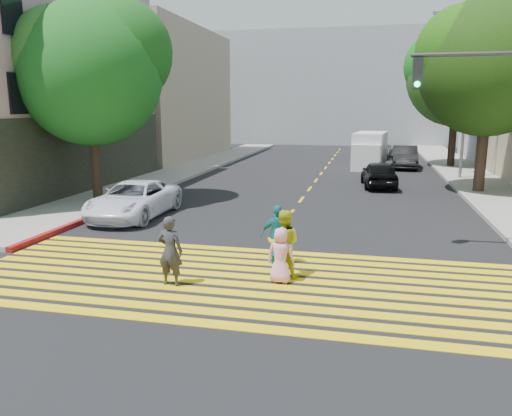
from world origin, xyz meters
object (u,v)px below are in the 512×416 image
(pedestrian_child, at_px, (281,255))
(white_sedan, at_px, (134,200))
(white_van, at_px, (369,151))
(tree_left, at_px, (92,66))
(dark_car_near, at_px, (379,174))
(tree_right_near, at_px, (492,59))
(pedestrian_woman, at_px, (283,244))
(pedestrian_extra, at_px, (278,235))
(silver_car, at_px, (378,149))
(tree_right_far, at_px, (459,71))
(dark_car_parked, at_px, (405,157))
(pedestrian_man, at_px, (170,251))

(pedestrian_child, distance_m, white_sedan, 8.66)
(pedestrian_child, xyz_separation_m, white_van, (1.86, 23.25, 0.46))
(tree_left, relative_size, dark_car_near, 2.10)
(tree_right_near, distance_m, pedestrian_woman, 16.20)
(pedestrian_extra, bearing_deg, silver_car, -110.99)
(tree_right_far, distance_m, dark_car_parked, 6.47)
(tree_right_near, xyz_separation_m, silver_car, (-4.48, 16.31, -5.41))
(pedestrian_man, xyz_separation_m, silver_car, (4.96, 31.07, -0.12))
(silver_car, bearing_deg, pedestrian_extra, 90.95)
(tree_right_near, height_order, pedestrian_man, tree_right_near)
(pedestrian_extra, distance_m, dark_car_near, 13.89)
(tree_right_near, xyz_separation_m, pedestrian_extra, (-7.35, -12.63, -5.33))
(tree_right_near, bearing_deg, pedestrian_extra, -120.18)
(tree_right_far, height_order, pedestrian_woman, tree_right_far)
(pedestrian_child, height_order, silver_car, silver_car)
(dark_car_parked, bearing_deg, pedestrian_extra, -99.93)
(pedestrian_man, xyz_separation_m, dark_car_near, (4.81, 15.75, -0.13))
(silver_car, relative_size, white_van, 0.93)
(pedestrian_man, distance_m, dark_car_parked, 25.32)
(dark_car_near, relative_size, silver_car, 0.84)
(pedestrian_woman, height_order, silver_car, pedestrian_woman)
(tree_right_near, height_order, white_sedan, tree_right_near)
(dark_car_parked, bearing_deg, dark_car_near, -100.04)
(pedestrian_extra, xyz_separation_m, silver_car, (2.87, 28.94, -0.08))
(white_sedan, bearing_deg, pedestrian_extra, -35.13)
(pedestrian_child, xyz_separation_m, pedestrian_extra, (-0.32, 1.38, 0.12))
(white_van, bearing_deg, tree_right_near, -55.02)
(tree_left, relative_size, pedestrian_woman, 5.09)
(tree_right_far, bearing_deg, pedestrian_woman, -106.82)
(tree_right_near, height_order, pedestrian_extra, tree_right_near)
(tree_left, relative_size, silver_car, 1.75)
(tree_left, height_order, silver_car, tree_left)
(tree_right_far, bearing_deg, tree_left, -134.60)
(tree_left, xyz_separation_m, white_van, (11.04, 15.35, -4.53))
(pedestrian_extra, relative_size, dark_car_near, 0.39)
(tree_right_near, xyz_separation_m, pedestrian_woman, (-7.04, -13.60, -5.28))
(dark_car_parked, xyz_separation_m, white_van, (-2.31, -0.45, 0.38))
(tree_left, relative_size, dark_car_parked, 1.87)
(pedestrian_extra, bearing_deg, white_sedan, -50.23)
(dark_car_parked, relative_size, white_van, 0.87)
(pedestrian_extra, relative_size, white_sedan, 0.33)
(tree_right_far, relative_size, white_van, 1.83)
(pedestrian_extra, distance_m, white_van, 21.99)
(pedestrian_child, xyz_separation_m, white_sedan, (-6.52, 5.70, 0.00))
(white_sedan, bearing_deg, pedestrian_child, -41.41)
(tree_right_near, bearing_deg, pedestrian_woman, -117.38)
(pedestrian_man, relative_size, white_van, 0.32)
(tree_left, relative_size, tree_right_far, 0.89)
(pedestrian_child, xyz_separation_m, dark_car_parked, (4.17, 23.70, 0.08))
(dark_car_parked, bearing_deg, tree_left, -128.74)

